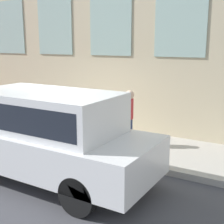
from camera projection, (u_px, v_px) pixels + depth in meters
The scene contains 5 objects.
ground_plane at pixel (64, 153), 8.12m from camera, with size 80.00×80.00×0.00m, color #47474C.
sidewalk at pixel (90, 138), 9.10m from camera, with size 2.36×60.00×0.14m.
fire_hydrant at pixel (95, 128), 8.22m from camera, with size 0.38×0.48×0.88m.
person at pixel (129, 113), 8.08m from camera, with size 0.36×0.24×1.47m.
parked_truck_white_near at pixel (44, 130), 6.35m from camera, with size 1.83×4.85×1.85m.
Camera 1 is at (-5.98, -5.02, 2.78)m, focal length 50.00 mm.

